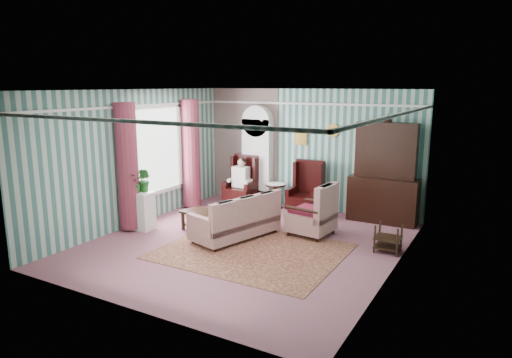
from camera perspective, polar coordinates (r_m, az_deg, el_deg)
The scene contains 17 objects.
floor at distance 8.84m, azimuth -1.24°, elevation -8.09°, with size 6.00×6.00×0.00m, color #824C56.
room_shell at distance 8.85m, azimuth -4.17°, elevation 5.27°, with size 5.53×6.02×2.91m.
bookcase at distance 11.60m, azimuth 0.15°, elevation 2.43°, with size 0.80×0.28×2.24m, color silver.
dresser_hutch at distance 10.31m, azimuth 15.78°, elevation 1.13°, with size 1.50×0.56×2.36m, color black.
wingback_left at distance 11.49m, azimuth -1.89°, elevation -0.19°, with size 0.76×0.80×1.25m, color black.
wingback_right at distance 10.70m, azimuth 6.14°, elevation -1.14°, with size 0.76×0.80×1.25m, color black.
seated_woman at distance 11.50m, azimuth -1.89°, elevation -0.36°, with size 0.44×0.40×1.18m, color white, non-canonical shape.
round_side_table at distance 11.26m, azimuth 2.44°, elevation -2.13°, with size 0.50×0.50×0.60m, color black.
nest_table at distance 8.68m, azimuth 16.19°, elevation -7.06°, with size 0.45×0.38×0.54m, color black.
plant_stand at distance 9.89m, azimuth -14.23°, elevation -3.85°, with size 0.55×0.35×0.80m, color white.
rug at distance 8.45m, azimuth -0.52°, elevation -8.99°, with size 3.20×2.60×0.01m, color #51231B.
sofa at distance 9.03m, azimuth -2.60°, elevation -4.28°, with size 1.82×0.92×1.02m, color beige.
floral_armchair at distance 9.28m, azimuth 6.93°, elevation -4.27°, with size 0.89×0.84×0.91m, color beige.
coffee_table at distance 9.53m, azimuth -6.47°, elevation -5.35°, with size 0.97×0.53×0.42m, color black.
potted_plant_a at distance 9.69m, azimuth -14.89°, elevation -0.46°, with size 0.39×0.34×0.43m, color #174C1B.
potted_plant_b at distance 9.74m, azimuth -13.75°, elevation -0.13°, with size 0.28×0.22×0.50m, color #1E551A.
potted_plant_c at distance 9.84m, azimuth -14.10°, elevation -0.44°, with size 0.21×0.21×0.37m, color #1D561B.
Camera 1 is at (4.25, -7.15, 3.00)m, focal length 32.00 mm.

